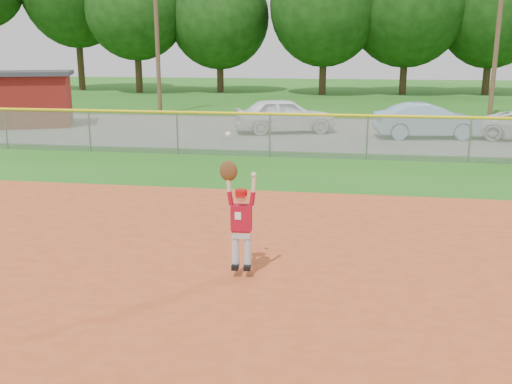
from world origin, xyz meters
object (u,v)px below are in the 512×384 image
(utility_shed, at_px, (35,99))
(ballplayer, at_px, (239,216))
(car_white_a, at_px, (285,115))
(car_blue, at_px, (428,121))

(utility_shed, bearing_deg, ballplayer, -51.83)
(car_white_a, xyz_separation_m, car_blue, (6.08, -0.62, -0.05))
(car_blue, distance_m, ballplayer, 16.61)
(car_white_a, bearing_deg, utility_shed, 70.59)
(car_white_a, relative_size, car_blue, 1.03)
(utility_shed, bearing_deg, car_blue, -2.65)
(car_blue, xyz_separation_m, ballplayer, (-4.99, -15.84, 0.32))
(car_white_a, relative_size, ballplayer, 1.97)
(utility_shed, height_order, ballplayer, utility_shed)
(car_blue, bearing_deg, ballplayer, 153.98)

